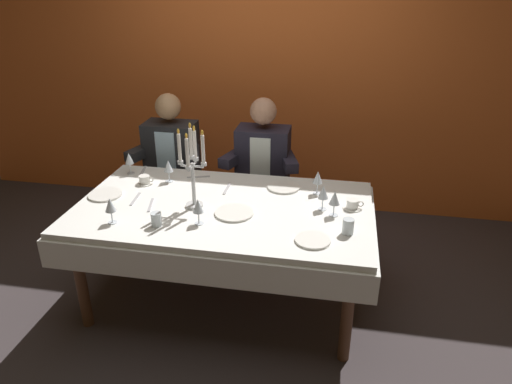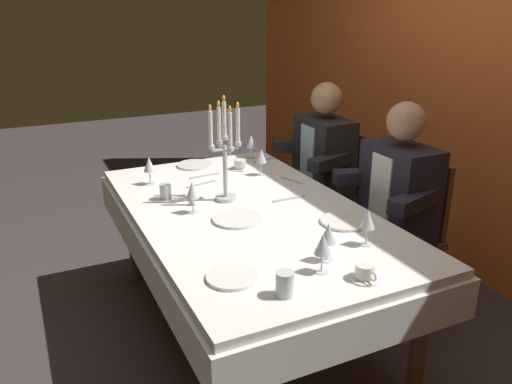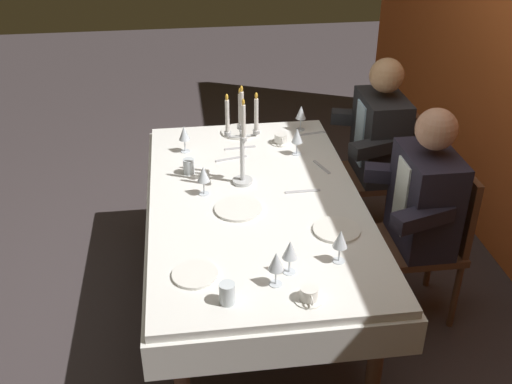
# 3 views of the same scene
# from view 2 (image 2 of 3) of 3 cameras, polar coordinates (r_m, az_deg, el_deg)

# --- Properties ---
(ground_plane) EXTENTS (12.00, 12.00, 0.00)m
(ground_plane) POSITION_cam_2_polar(r_m,az_deg,el_deg) (2.97, -0.80, -15.31)
(ground_plane) COLOR #3B3335
(back_wall) EXTENTS (6.00, 0.12, 2.70)m
(back_wall) POSITION_cam_2_polar(r_m,az_deg,el_deg) (3.47, 25.46, 12.14)
(back_wall) COLOR orange
(back_wall) RESTS_ON ground_plane
(dining_table) EXTENTS (1.94, 1.14, 0.74)m
(dining_table) POSITION_cam_2_polar(r_m,az_deg,el_deg) (2.65, -0.87, -4.35)
(dining_table) COLOR white
(dining_table) RESTS_ON ground_plane
(candelabra) EXTENTS (0.19, 0.19, 0.56)m
(candelabra) POSITION_cam_2_polar(r_m,az_deg,el_deg) (2.66, -3.48, 4.42)
(candelabra) COLOR silver
(candelabra) RESTS_ON dining_table
(dinner_plate_0) EXTENTS (0.23, 0.23, 0.01)m
(dinner_plate_0) POSITION_cam_2_polar(r_m,az_deg,el_deg) (3.33, -6.84, 3.00)
(dinner_plate_0) COLOR white
(dinner_plate_0) RESTS_ON dining_table
(dinner_plate_1) EXTENTS (0.24, 0.24, 0.01)m
(dinner_plate_1) POSITION_cam_2_polar(r_m,az_deg,el_deg) (2.49, -2.09, -2.97)
(dinner_plate_1) COLOR white
(dinner_plate_1) RESTS_ON dining_table
(dinner_plate_2) EXTENTS (0.23, 0.23, 0.01)m
(dinner_plate_2) POSITION_cam_2_polar(r_m,az_deg,el_deg) (2.49, 9.76, -3.25)
(dinner_plate_2) COLOR white
(dinner_plate_2) RESTS_ON dining_table
(dinner_plate_3) EXTENTS (0.20, 0.20, 0.01)m
(dinner_plate_3) POSITION_cam_2_polar(r_m,az_deg,el_deg) (1.98, -2.65, -9.41)
(dinner_plate_3) COLOR white
(dinner_plate_3) RESTS_ON dining_table
(wine_glass_0) EXTENTS (0.07, 0.07, 0.16)m
(wine_glass_0) POSITION_cam_2_polar(r_m,az_deg,el_deg) (1.99, 7.43, -5.87)
(wine_glass_0) COLOR silver
(wine_glass_0) RESTS_ON dining_table
(wine_glass_1) EXTENTS (0.07, 0.07, 0.16)m
(wine_glass_1) POSITION_cam_2_polar(r_m,az_deg,el_deg) (2.55, -7.08, 0.13)
(wine_glass_1) COLOR silver
(wine_glass_1) RESTS_ON dining_table
(wine_glass_2) EXTENTS (0.07, 0.07, 0.16)m
(wine_glass_2) POSITION_cam_2_polar(r_m,az_deg,el_deg) (2.08, 8.02, -4.72)
(wine_glass_2) COLOR silver
(wine_glass_2) RESTS_ON dining_table
(wine_glass_3) EXTENTS (0.07, 0.07, 0.16)m
(wine_glass_3) POSITION_cam_2_polar(r_m,az_deg,el_deg) (3.00, -11.79, 2.93)
(wine_glass_3) COLOR silver
(wine_glass_3) RESTS_ON dining_table
(wine_glass_4) EXTENTS (0.07, 0.07, 0.16)m
(wine_glass_4) POSITION_cam_2_polar(r_m,az_deg,el_deg) (3.10, 0.59, 3.98)
(wine_glass_4) COLOR silver
(wine_glass_4) RESTS_ON dining_table
(wine_glass_5) EXTENTS (0.07, 0.07, 0.16)m
(wine_glass_5) POSITION_cam_2_polar(r_m,az_deg,el_deg) (2.25, 12.31, -3.05)
(wine_glass_5) COLOR silver
(wine_glass_5) RESTS_ON dining_table
(wine_glass_6) EXTENTS (0.07, 0.07, 0.16)m
(wine_glass_6) POSITION_cam_2_polar(r_m,az_deg,el_deg) (3.43, -0.55, 5.56)
(wine_glass_6) COLOR silver
(wine_glass_6) RESTS_ON dining_table
(water_tumbler_0) EXTENTS (0.06, 0.06, 0.09)m
(water_tumbler_0) POSITION_cam_2_polar(r_m,az_deg,el_deg) (2.77, -10.01, 0.04)
(water_tumbler_0) COLOR silver
(water_tumbler_0) RESTS_ON dining_table
(water_tumbler_1) EXTENTS (0.07, 0.07, 0.09)m
(water_tumbler_1) POSITION_cam_2_polar(r_m,az_deg,el_deg) (1.86, 3.22, -10.18)
(water_tumbler_1) COLOR silver
(water_tumbler_1) RESTS_ON dining_table
(coffee_cup_0) EXTENTS (0.13, 0.12, 0.06)m
(coffee_cup_0) POSITION_cam_2_polar(r_m,az_deg,el_deg) (3.24, -1.77, 3.02)
(coffee_cup_0) COLOR white
(coffee_cup_0) RESTS_ON dining_table
(coffee_cup_1) EXTENTS (0.13, 0.12, 0.06)m
(coffee_cup_1) POSITION_cam_2_polar(r_m,az_deg,el_deg) (2.01, 12.01, -8.76)
(coffee_cup_1) COLOR white
(coffee_cup_1) RESTS_ON dining_table
(knife_0) EXTENTS (0.04, 0.19, 0.01)m
(knife_0) POSITION_cam_2_polar(r_m,az_deg,el_deg) (3.12, -5.77, 1.79)
(knife_0) COLOR #B7B7BC
(knife_0) RESTS_ON dining_table
(knife_1) EXTENTS (0.02, 0.19, 0.01)m
(knife_1) POSITION_cam_2_polar(r_m,az_deg,el_deg) (2.75, 3.67, -0.77)
(knife_1) COLOR #B7B7BC
(knife_1) RESTS_ON dining_table
(knife_2) EXTENTS (0.06, 0.19, 0.01)m
(knife_2) POSITION_cam_2_polar(r_m,az_deg,el_deg) (2.98, -6.09, 0.88)
(knife_2) COLOR #B7B7BC
(knife_2) RESTS_ON dining_table
(fork_3) EXTENTS (0.05, 0.17, 0.01)m
(fork_3) POSITION_cam_2_polar(r_m,az_deg,el_deg) (3.43, 0.95, 3.60)
(fork_3) COLOR #B7B7BC
(fork_3) RESTS_ON dining_table
(spoon_4) EXTENTS (0.17, 0.07, 0.01)m
(spoon_4) POSITION_cam_2_polar(r_m,az_deg,el_deg) (3.03, 3.98, 1.28)
(spoon_4) COLOR #B7B7BC
(spoon_4) RESTS_ON dining_table
(seated_diner_0) EXTENTS (0.63, 0.48, 1.24)m
(seated_diner_0) POSITION_cam_2_polar(r_m,az_deg,el_deg) (3.57, 7.63, 3.98)
(seated_diner_0) COLOR brown
(seated_diner_0) RESTS_ON ground_plane
(seated_diner_1) EXTENTS (0.63, 0.48, 1.24)m
(seated_diner_1) POSITION_cam_2_polar(r_m,az_deg,el_deg) (2.98, 15.69, 0.07)
(seated_diner_1) COLOR brown
(seated_diner_1) RESTS_ON ground_plane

